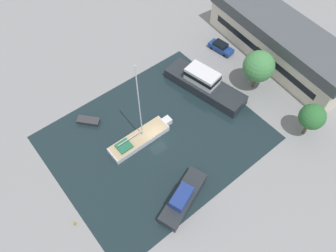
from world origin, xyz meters
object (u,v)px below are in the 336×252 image
parked_car (221,47)px  sailboat_moored (140,138)px  quay_tree_near_building (259,66)px  warehouse_building (280,41)px  quay_tree_by_water (312,117)px  small_dinghy (88,121)px  motor_cruiser (204,83)px  cabin_boat (183,198)px

parked_car → sailboat_moored: sailboat_moored is taller
quay_tree_near_building → warehouse_building: bearing=105.6°
quay_tree_by_water → quay_tree_near_building: bearing=173.8°
parked_car → small_dinghy: 27.26m
warehouse_building → small_dinghy: bearing=-98.3°
parked_car → motor_cruiser: (4.95, -8.80, 0.49)m
parked_car → small_dinghy: bearing=-10.4°
quay_tree_by_water → cabin_boat: (-3.24, -21.17, -3.02)m
quay_tree_by_water → motor_cruiser: (-16.04, -5.63, -2.65)m
quay_tree_by_water → small_dinghy: bearing=-132.6°
small_dinghy → parked_car: bearing=-43.2°
sailboat_moored → small_dinghy: sailboat_moored is taller
small_dinghy → sailboat_moored: bearing=-102.4°
quay_tree_by_water → parked_car: bearing=171.4°
parked_car → cabin_boat: bearing=28.1°
small_dinghy → quay_tree_near_building: bearing=-64.1°
cabin_boat → quay_tree_by_water: bearing=61.6°
warehouse_building → motor_cruiser: (-2.37, -15.48, -2.12)m
small_dinghy → motor_cruiser: bearing=-59.1°
parked_car → small_dinghy: size_ratio=1.40×
quay_tree_near_building → small_dinghy: 27.83m
warehouse_building → quay_tree_by_water: size_ratio=4.98×
quay_tree_by_water → motor_cruiser: 17.20m
quay_tree_near_building → motor_cruiser: bearing=-125.0°
warehouse_building → sailboat_moored: bearing=-85.8°
warehouse_building → quay_tree_near_building: quay_tree_near_building is taller
small_dinghy → warehouse_building: bearing=-54.8°
quay_tree_near_building → sailboat_moored: bearing=-98.6°
warehouse_building → sailboat_moored: sailboat_moored is taller
quay_tree_by_water → small_dinghy: 32.89m
sailboat_moored → motor_cruiser: size_ratio=1.02×
parked_car → quay_tree_near_building: bearing=70.6°
parked_car → motor_cruiser: size_ratio=0.34×
quay_tree_near_building → parked_car: quay_tree_near_building is taller
warehouse_building → motor_cruiser: warehouse_building is taller
warehouse_building → quay_tree_near_building: (2.41, -8.65, 1.09)m
motor_cruiser → cabin_boat: size_ratio=1.63×
warehouse_building → quay_tree_by_water: 16.86m
motor_cruiser → cabin_boat: 20.14m
quay_tree_near_building → quay_tree_by_water: (11.25, -1.21, -0.56)m
warehouse_building → quay_tree_near_building: size_ratio=4.16×
warehouse_building → quay_tree_by_water: warehouse_building is taller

